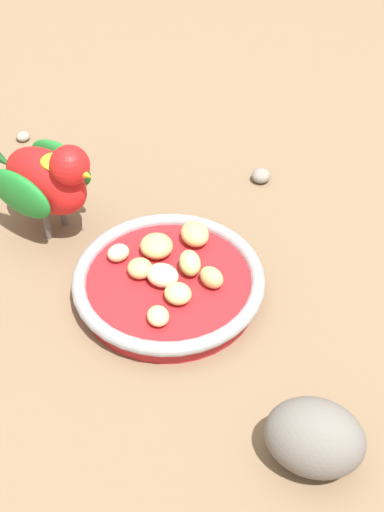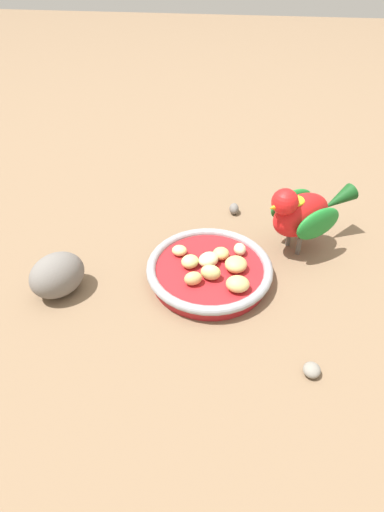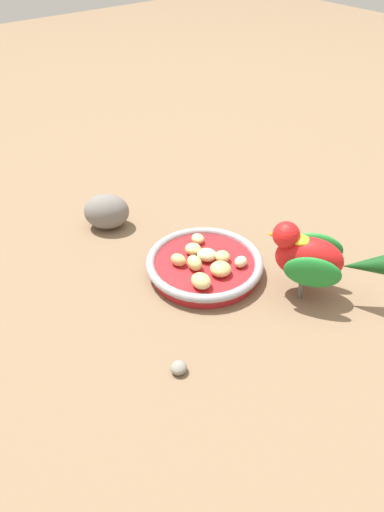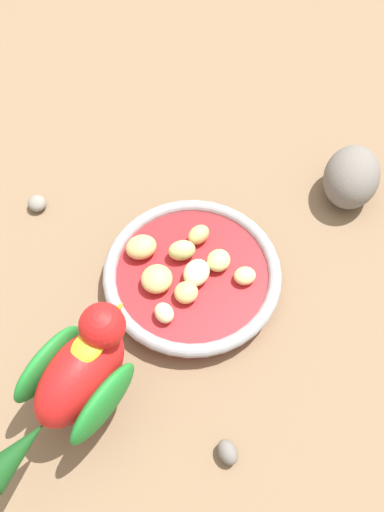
% 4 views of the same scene
% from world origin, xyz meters
% --- Properties ---
extents(ground_plane, '(4.00, 4.00, 0.00)m').
position_xyz_m(ground_plane, '(0.00, 0.00, 0.00)').
color(ground_plane, '#7A6047').
extents(feeding_bowl, '(0.20, 0.20, 0.03)m').
position_xyz_m(feeding_bowl, '(0.02, 0.00, 0.02)').
color(feeding_bowl, '#AD1E23').
rests_on(feeding_bowl, ground_plane).
extents(apple_piece_0, '(0.03, 0.03, 0.02)m').
position_xyz_m(apple_piece_0, '(0.01, 0.02, 0.04)').
color(apple_piece_0, '#C6D17A').
rests_on(apple_piece_0, feeding_bowl).
extents(apple_piece_1, '(0.05, 0.05, 0.02)m').
position_xyz_m(apple_piece_1, '(-0.02, 0.00, 0.03)').
color(apple_piece_1, tan).
rests_on(apple_piece_1, feeding_bowl).
extents(apple_piece_2, '(0.04, 0.03, 0.02)m').
position_xyz_m(apple_piece_2, '(-0.03, 0.04, 0.03)').
color(apple_piece_2, tan).
rests_on(apple_piece_2, feeding_bowl).
extents(apple_piece_3, '(0.02, 0.03, 0.02)m').
position_xyz_m(apple_piece_3, '(-0.03, -0.04, 0.03)').
color(apple_piece_3, beige).
rests_on(apple_piece_3, feeding_bowl).
extents(apple_piece_4, '(0.04, 0.04, 0.02)m').
position_xyz_m(apple_piece_4, '(0.05, -0.00, 0.03)').
color(apple_piece_4, '#C6D17A').
rests_on(apple_piece_4, feeding_bowl).
extents(apple_piece_5, '(0.03, 0.03, 0.02)m').
position_xyz_m(apple_piece_5, '(0.04, 0.04, 0.03)').
color(apple_piece_5, tan).
rests_on(apple_piece_5, feeding_bowl).
extents(apple_piece_6, '(0.03, 0.02, 0.02)m').
position_xyz_m(apple_piece_6, '(0.07, -0.03, 0.03)').
color(apple_piece_6, '#E5C67F').
rests_on(apple_piece_6, feeding_bowl).
extents(apple_piece_7, '(0.03, 0.03, 0.02)m').
position_xyz_m(apple_piece_7, '(-0.00, -0.03, 0.03)').
color(apple_piece_7, tan).
rests_on(apple_piece_7, feeding_bowl).
extents(apple_piece_8, '(0.04, 0.04, 0.02)m').
position_xyz_m(apple_piece_8, '(0.02, -0.01, 0.03)').
color(apple_piece_8, beige).
rests_on(apple_piece_8, feeding_bowl).
extents(parrot, '(0.17, 0.14, 0.13)m').
position_xyz_m(parrot, '(-0.13, -0.10, 0.08)').
color(parrot, '#59544C').
rests_on(parrot, ground_plane).
extents(rock_large, '(0.11, 0.11, 0.07)m').
position_xyz_m(rock_large, '(0.24, 0.06, 0.03)').
color(rock_large, slate).
rests_on(rock_large, ground_plane).
extents(pebble_0, '(0.02, 0.02, 0.01)m').
position_xyz_m(pebble_0, '(-0.31, -0.10, 0.01)').
color(pebble_0, gray).
rests_on(pebble_0, ground_plane).
extents(pebble_1, '(0.02, 0.03, 0.02)m').
position_xyz_m(pebble_1, '(-0.13, 0.17, 0.01)').
color(pebble_1, gray).
rests_on(pebble_1, ground_plane).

